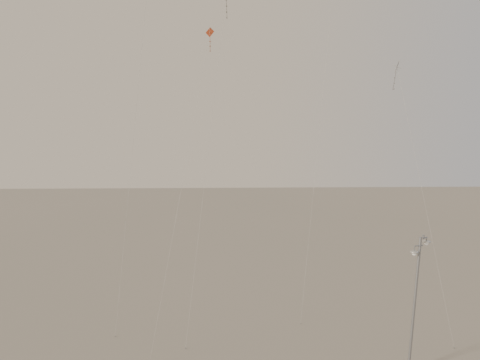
{
  "coord_description": "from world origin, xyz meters",
  "views": [
    {
      "loc": [
        -3.71,
        -27.89,
        16.83
      ],
      "look_at": [
        -2.7,
        5.0,
        12.26
      ],
      "focal_mm": 35.0,
      "sensor_mm": 36.0,
      "label": 1
    }
  ],
  "objects": [
    {
      "name": "street_lamp",
      "position": [
        8.58,
        0.73,
        4.94
      ],
      "size": [
        1.48,
        0.98,
        9.27
      ],
      "color": "#919399",
      "rests_on": "ground"
    },
    {
      "name": "kite_1",
      "position": [
        -4.43,
        6.21,
        18.61
      ],
      "size": [
        3.36,
        3.09,
        25.62
      ],
      "rotation": [
        0.0,
        0.0,
        -0.29
      ],
      "color": "#36312D",
      "rests_on": "ground"
    },
    {
      "name": "kite_0",
      "position": [
        -10.06,
        9.94,
        23.3
      ],
      "size": [
        3.24,
        4.99,
        29.8
      ],
      "rotation": [
        0.0,
        0.0,
        0.56
      ],
      "color": "maroon",
      "rests_on": "ground"
    },
    {
      "name": "kite_4",
      "position": [
        9.83,
        6.64,
        16.3
      ],
      "size": [
        4.04,
        4.25,
        20.81
      ],
      "rotation": [
        0.0,
        0.0,
        1.52
      ],
      "color": "#36312D",
      "rests_on": "ground"
    },
    {
      "name": "kite_3",
      "position": [
        -5.9,
        4.14,
        16.21
      ],
      "size": [
        4.55,
        3.32,
        22.72
      ],
      "rotation": [
        0.0,
        0.0,
        -0.03
      ],
      "color": "maroon",
      "rests_on": "ground"
    }
  ]
}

